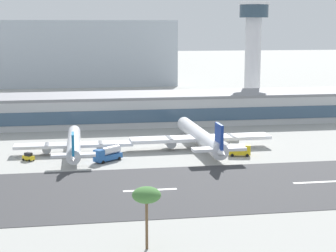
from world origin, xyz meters
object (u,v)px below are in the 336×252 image
(service_baggage_tug_1, at_px, (28,157))
(palm_tree_0, at_px, (147,196))
(service_fuel_truck_2, at_px, (108,154))
(control_tower, at_px, (253,45))
(airliner_navy_tail_gate_1, at_px, (202,138))
(distant_hotel_block, at_px, (69,53))
(terminal_building, at_px, (126,109))
(airliner_blue_tail_gate_0, at_px, (74,144))
(service_box_truck_0, at_px, (240,150))

(service_baggage_tug_1, relative_size, palm_tree_0, 0.33)
(service_baggage_tug_1, bearing_deg, palm_tree_0, -29.50)
(palm_tree_0, bearing_deg, service_fuel_truck_2, 92.11)
(control_tower, height_order, airliner_navy_tail_gate_1, control_tower)
(distant_hotel_block, xyz_separation_m, airliner_navy_tail_gate_1, (38.46, -193.75, -16.18))
(service_baggage_tug_1, bearing_deg, terminal_building, 101.39)
(airliner_blue_tail_gate_0, height_order, service_fuel_truck_2, airliner_blue_tail_gate_0)
(distant_hotel_block, relative_size, service_fuel_truck_2, 15.57)
(service_baggage_tug_1, bearing_deg, service_fuel_truck_2, 29.63)
(airliner_navy_tail_gate_1, height_order, service_baggage_tug_1, airliner_navy_tail_gate_1)
(terminal_building, height_order, airliner_navy_tail_gate_1, terminal_building)
(distant_hotel_block, height_order, airliner_navy_tail_gate_1, distant_hotel_block)
(distant_hotel_block, height_order, service_baggage_tug_1, distant_hotel_block)
(airliner_blue_tail_gate_0, xyz_separation_m, service_fuel_truck_2, (8.95, -10.18, -0.83))
(service_baggage_tug_1, distance_m, service_fuel_truck_2, 21.66)
(service_baggage_tug_1, bearing_deg, distant_hotel_block, 128.09)
(control_tower, relative_size, distant_hotel_block, 0.36)
(distant_hotel_block, bearing_deg, airliner_blue_tail_gate_0, -89.67)
(control_tower, height_order, distant_hotel_block, control_tower)
(control_tower, distance_m, service_fuel_truck_2, 114.57)
(distant_hotel_block, distance_m, palm_tree_0, 268.57)
(airliner_navy_tail_gate_1, relative_size, service_fuel_truck_2, 6.23)
(airliner_blue_tail_gate_0, distance_m, service_baggage_tug_1, 13.68)
(airliner_blue_tail_gate_0, distance_m, service_box_truck_0, 46.83)
(terminal_building, bearing_deg, airliner_navy_tail_gate_1, -69.56)
(service_baggage_tug_1, bearing_deg, airliner_navy_tail_gate_1, 49.17)
(airliner_blue_tail_gate_0, distance_m, palm_tree_0, 74.37)
(service_fuel_truck_2, bearing_deg, control_tower, -166.95)
(airliner_navy_tail_gate_1, height_order, service_box_truck_0, airliner_navy_tail_gate_1)
(terminal_building, bearing_deg, service_fuel_truck_2, -99.96)
(service_baggage_tug_1, bearing_deg, service_box_truck_0, 37.17)
(distant_hotel_block, relative_size, airliner_navy_tail_gate_1, 2.50)
(terminal_building, bearing_deg, control_tower, 26.37)
(airliner_blue_tail_gate_0, relative_size, service_fuel_truck_2, 5.22)
(terminal_building, distance_m, airliner_navy_tail_gate_1, 51.48)
(control_tower, height_order, airliner_blue_tail_gate_0, control_tower)
(airliner_navy_tail_gate_1, bearing_deg, service_fuel_truck_2, 110.36)
(control_tower, distance_m, service_baggage_tug_1, 125.60)
(service_baggage_tug_1, bearing_deg, airliner_blue_tail_gate_0, 66.64)
(terminal_building, xyz_separation_m, control_tower, (57.95, 28.73, 22.39))
(service_box_truck_0, relative_size, service_fuel_truck_2, 0.77)
(control_tower, height_order, service_box_truck_0, control_tower)
(service_fuel_truck_2, height_order, palm_tree_0, palm_tree_0)
(terminal_building, xyz_separation_m, service_box_truck_0, (26.35, -59.24, -3.76))
(airliner_blue_tail_gate_0, height_order, airliner_navy_tail_gate_1, airliner_navy_tail_gate_1)
(airliner_blue_tail_gate_0, bearing_deg, service_fuel_truck_2, -137.85)
(control_tower, distance_m, airliner_navy_tail_gate_1, 90.11)
(terminal_building, xyz_separation_m, airliner_navy_tail_gate_1, (17.96, -48.20, -2.13))
(control_tower, bearing_deg, distant_hotel_block, 123.89)
(airliner_blue_tail_gate_0, bearing_deg, service_baggage_tug_1, 116.20)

